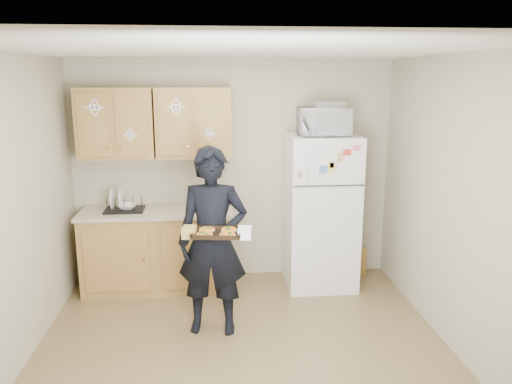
# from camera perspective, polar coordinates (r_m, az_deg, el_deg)

# --- Properties ---
(floor) EXTENTS (3.60, 3.60, 0.00)m
(floor) POSITION_cam_1_polar(r_m,az_deg,el_deg) (4.47, -1.41, -18.03)
(floor) COLOR brown
(floor) RESTS_ON ground
(ceiling) EXTENTS (3.60, 3.60, 0.00)m
(ceiling) POSITION_cam_1_polar(r_m,az_deg,el_deg) (3.84, -1.62, 15.90)
(ceiling) COLOR white
(ceiling) RESTS_ON wall_back
(wall_back) EXTENTS (3.60, 0.04, 2.50)m
(wall_back) POSITION_cam_1_polar(r_m,az_deg,el_deg) (5.73, -2.61, 2.37)
(wall_back) COLOR #ADA68C
(wall_back) RESTS_ON floor
(wall_front) EXTENTS (3.60, 0.04, 2.50)m
(wall_front) POSITION_cam_1_polar(r_m,az_deg,el_deg) (2.30, 1.33, -14.40)
(wall_front) COLOR #ADA68C
(wall_front) RESTS_ON floor
(wall_left) EXTENTS (0.04, 3.60, 2.50)m
(wall_left) POSITION_cam_1_polar(r_m,az_deg,el_deg) (4.27, -26.43, -2.71)
(wall_left) COLOR #ADA68C
(wall_left) RESTS_ON floor
(wall_right) EXTENTS (0.04, 3.60, 2.50)m
(wall_right) POSITION_cam_1_polar(r_m,az_deg,el_deg) (4.46, 22.28, -1.69)
(wall_right) COLOR #ADA68C
(wall_right) RESTS_ON floor
(refrigerator) EXTENTS (0.75, 0.70, 1.70)m
(refrigerator) POSITION_cam_1_polar(r_m,az_deg,el_deg) (5.58, 7.40, -2.23)
(refrigerator) COLOR white
(refrigerator) RESTS_ON floor
(base_cabinet) EXTENTS (1.60, 0.60, 0.86)m
(base_cabinet) POSITION_cam_1_polar(r_m,az_deg,el_deg) (5.66, -11.07, -6.59)
(base_cabinet) COLOR olive
(base_cabinet) RESTS_ON floor
(countertop) EXTENTS (1.64, 0.64, 0.04)m
(countertop) POSITION_cam_1_polar(r_m,az_deg,el_deg) (5.53, -11.27, -2.19)
(countertop) COLOR tan
(countertop) RESTS_ON base_cabinet
(upper_cab_left) EXTENTS (0.80, 0.33, 0.75)m
(upper_cab_left) POSITION_cam_1_polar(r_m,az_deg,el_deg) (5.56, -15.69, 7.57)
(upper_cab_left) COLOR olive
(upper_cab_left) RESTS_ON wall_back
(upper_cab_right) EXTENTS (0.80, 0.33, 0.75)m
(upper_cab_right) POSITION_cam_1_polar(r_m,az_deg,el_deg) (5.47, -7.14, 7.86)
(upper_cab_right) COLOR olive
(upper_cab_right) RESTS_ON wall_back
(cereal_box) EXTENTS (0.20, 0.07, 0.32)m
(cereal_box) POSITION_cam_1_polar(r_m,az_deg,el_deg) (6.14, 11.48, -7.72)
(cereal_box) COLOR gold
(cereal_box) RESTS_ON floor
(person) EXTENTS (0.68, 0.49, 1.72)m
(person) POSITION_cam_1_polar(r_m,az_deg,el_deg) (4.52, -4.98, -5.69)
(person) COLOR black
(person) RESTS_ON floor
(baking_tray) EXTENTS (0.44, 0.35, 0.04)m
(baking_tray) POSITION_cam_1_polar(r_m,az_deg,el_deg) (4.18, -4.48, -4.75)
(baking_tray) COLOR black
(baking_tray) RESTS_ON person
(pizza_front_left) EXTENTS (0.13, 0.13, 0.02)m
(pizza_front_left) POSITION_cam_1_polar(r_m,az_deg,el_deg) (4.13, -5.90, -4.80)
(pizza_front_left) COLOR orange
(pizza_front_left) RESTS_ON baking_tray
(pizza_front_right) EXTENTS (0.13, 0.13, 0.02)m
(pizza_front_right) POSITION_cam_1_polar(r_m,az_deg,el_deg) (4.10, -3.28, -4.85)
(pizza_front_right) COLOR orange
(pizza_front_right) RESTS_ON baking_tray
(pizza_back_left) EXTENTS (0.13, 0.13, 0.02)m
(pizza_back_left) POSITION_cam_1_polar(r_m,az_deg,el_deg) (4.25, -5.64, -4.24)
(pizza_back_left) COLOR orange
(pizza_back_left) RESTS_ON baking_tray
(pizza_back_right) EXTENTS (0.13, 0.13, 0.02)m
(pizza_back_right) POSITION_cam_1_polar(r_m,az_deg,el_deg) (4.23, -3.10, -4.29)
(pizza_back_right) COLOR orange
(pizza_back_right) RESTS_ON baking_tray
(microwave) EXTENTS (0.54, 0.38, 0.29)m
(microwave) POSITION_cam_1_polar(r_m,az_deg,el_deg) (5.36, 7.76, 7.97)
(microwave) COLOR white
(microwave) RESTS_ON refrigerator
(foil_pan) EXTENTS (0.32, 0.24, 0.07)m
(foil_pan) POSITION_cam_1_polar(r_m,az_deg,el_deg) (5.38, 8.28, 9.88)
(foil_pan) COLOR silver
(foil_pan) RESTS_ON microwave
(dish_rack) EXTENTS (0.41, 0.31, 0.16)m
(dish_rack) POSITION_cam_1_polar(r_m,az_deg,el_deg) (5.54, -14.83, -1.25)
(dish_rack) COLOR black
(dish_rack) RESTS_ON countertop
(bowl) EXTENTS (0.22, 0.22, 0.05)m
(bowl) POSITION_cam_1_polar(r_m,az_deg,el_deg) (5.55, -14.48, -1.60)
(bowl) COLOR silver
(bowl) RESTS_ON dish_rack
(soap_bottle) EXTENTS (0.09, 0.09, 0.19)m
(soap_bottle) POSITION_cam_1_polar(r_m,az_deg,el_deg) (5.38, -5.90, -1.17)
(soap_bottle) COLOR white
(soap_bottle) RESTS_ON countertop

